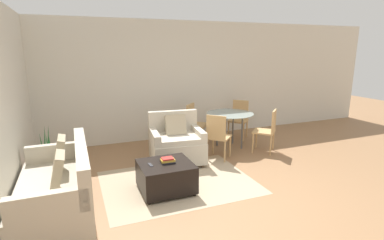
{
  "coord_description": "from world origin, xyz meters",
  "views": [
    {
      "loc": [
        -2.03,
        -3.42,
        2.11
      ],
      "look_at": [
        0.09,
        1.87,
        0.75
      ],
      "focal_mm": 28.0,
      "sensor_mm": 36.0,
      "label": 1
    }
  ],
  "objects_px": {
    "book_stack": "(168,160)",
    "dining_chair_far_right": "(239,117)",
    "potted_plant": "(49,165)",
    "dining_chair_far_left": "(195,121)",
    "ottoman": "(166,176)",
    "armchair": "(176,143)",
    "couch": "(59,190)",
    "dining_table": "(230,118)",
    "dining_chair_near_right": "(268,128)",
    "tv_remote_primary": "(150,165)",
    "dining_chair_near_left": "(218,134)"
  },
  "relations": [
    {
      "from": "tv_remote_primary",
      "to": "dining_table",
      "type": "distance_m",
      "value": 2.6
    },
    {
      "from": "couch",
      "to": "book_stack",
      "type": "distance_m",
      "value": 1.53
    },
    {
      "from": "dining_chair_near_right",
      "to": "ottoman",
      "type": "bearing_deg",
      "value": -160.03
    },
    {
      "from": "couch",
      "to": "dining_chair_near_left",
      "type": "xyz_separation_m",
      "value": [
        2.8,
        0.96,
        0.21
      ]
    },
    {
      "from": "book_stack",
      "to": "dining_chair_far_right",
      "type": "height_order",
      "value": "dining_chair_far_right"
    },
    {
      "from": "dining_chair_far_right",
      "to": "potted_plant",
      "type": "bearing_deg",
      "value": -168.27
    },
    {
      "from": "book_stack",
      "to": "potted_plant",
      "type": "height_order",
      "value": "potted_plant"
    },
    {
      "from": "ottoman",
      "to": "dining_chair_far_left",
      "type": "height_order",
      "value": "dining_chair_far_left"
    },
    {
      "from": "tv_remote_primary",
      "to": "dining_chair_near_right",
      "type": "distance_m",
      "value": 2.86
    },
    {
      "from": "couch",
      "to": "tv_remote_primary",
      "type": "xyz_separation_m",
      "value": [
        1.25,
        0.06,
        0.14
      ]
    },
    {
      "from": "couch",
      "to": "armchair",
      "type": "height_order",
      "value": "armchair"
    },
    {
      "from": "book_stack",
      "to": "dining_chair_far_left",
      "type": "relative_size",
      "value": 0.24
    },
    {
      "from": "dining_table",
      "to": "dining_chair_near_right",
      "type": "xyz_separation_m",
      "value": [
        0.58,
        -0.58,
        -0.15
      ]
    },
    {
      "from": "potted_plant",
      "to": "dining_chair_far_left",
      "type": "distance_m",
      "value": 3.12
    },
    {
      "from": "armchair",
      "to": "ottoman",
      "type": "bearing_deg",
      "value": -116.76
    },
    {
      "from": "dining_chair_near_right",
      "to": "book_stack",
      "type": "bearing_deg",
      "value": -160.07
    },
    {
      "from": "book_stack",
      "to": "dining_chair_far_left",
      "type": "distance_m",
      "value": 2.42
    },
    {
      "from": "book_stack",
      "to": "potted_plant",
      "type": "xyz_separation_m",
      "value": [
        -1.7,
        1.19,
        -0.27
      ]
    },
    {
      "from": "dining_table",
      "to": "dining_chair_near_right",
      "type": "height_order",
      "value": "dining_chair_near_right"
    },
    {
      "from": "tv_remote_primary",
      "to": "dining_chair_far_right",
      "type": "distance_m",
      "value": 3.41
    },
    {
      "from": "book_stack",
      "to": "dining_chair_near_left",
      "type": "height_order",
      "value": "dining_chair_near_left"
    },
    {
      "from": "couch",
      "to": "dining_chair_near_left",
      "type": "distance_m",
      "value": 2.96
    },
    {
      "from": "armchair",
      "to": "dining_chair_near_left",
      "type": "bearing_deg",
      "value": -11.66
    },
    {
      "from": "ottoman",
      "to": "dining_chair_near_right",
      "type": "distance_m",
      "value": 2.66
    },
    {
      "from": "book_stack",
      "to": "dining_chair_far_left",
      "type": "bearing_deg",
      "value": 58.08
    },
    {
      "from": "dining_chair_near_left",
      "to": "dining_chair_far_left",
      "type": "height_order",
      "value": "same"
    },
    {
      "from": "book_stack",
      "to": "dining_chair_far_right",
      "type": "xyz_separation_m",
      "value": [
        2.45,
        2.05,
        0.04
      ]
    },
    {
      "from": "armchair",
      "to": "couch",
      "type": "bearing_deg",
      "value": -151.01
    },
    {
      "from": "potted_plant",
      "to": "dining_table",
      "type": "height_order",
      "value": "potted_plant"
    },
    {
      "from": "armchair",
      "to": "tv_remote_primary",
      "type": "height_order",
      "value": "armchair"
    },
    {
      "from": "tv_remote_primary",
      "to": "armchair",
      "type": "bearing_deg",
      "value": 53.98
    },
    {
      "from": "ottoman",
      "to": "dining_chair_far_left",
      "type": "distance_m",
      "value": 2.47
    },
    {
      "from": "ottoman",
      "to": "dining_table",
      "type": "height_order",
      "value": "dining_table"
    },
    {
      "from": "couch",
      "to": "dining_table",
      "type": "distance_m",
      "value": 3.73
    },
    {
      "from": "potted_plant",
      "to": "dining_chair_far_right",
      "type": "height_order",
      "value": "dining_chair_far_right"
    },
    {
      "from": "book_stack",
      "to": "dining_chair_far_right",
      "type": "distance_m",
      "value": 3.19
    },
    {
      "from": "couch",
      "to": "dining_table",
      "type": "xyz_separation_m",
      "value": [
        3.38,
        1.54,
        0.35
      ]
    },
    {
      "from": "couch",
      "to": "dining_chair_near_right",
      "type": "height_order",
      "value": "couch"
    },
    {
      "from": "dining_chair_near_right",
      "to": "potted_plant",
      "type": "bearing_deg",
      "value": 175.79
    },
    {
      "from": "armchair",
      "to": "dining_table",
      "type": "height_order",
      "value": "armchair"
    },
    {
      "from": "couch",
      "to": "potted_plant",
      "type": "height_order",
      "value": "couch"
    },
    {
      "from": "tv_remote_primary",
      "to": "dining_chair_near_left",
      "type": "distance_m",
      "value": 1.79
    },
    {
      "from": "ottoman",
      "to": "potted_plant",
      "type": "height_order",
      "value": "potted_plant"
    },
    {
      "from": "ottoman",
      "to": "dining_chair_far_left",
      "type": "bearing_deg",
      "value": 57.53
    },
    {
      "from": "tv_remote_primary",
      "to": "dining_table",
      "type": "height_order",
      "value": "dining_table"
    },
    {
      "from": "dining_table",
      "to": "armchair",
      "type": "bearing_deg",
      "value": -162.79
    },
    {
      "from": "armchair",
      "to": "dining_chair_far_left",
      "type": "bearing_deg",
      "value": 52.19
    },
    {
      "from": "book_stack",
      "to": "dining_table",
      "type": "relative_size",
      "value": 0.21
    },
    {
      "from": "book_stack",
      "to": "dining_chair_far_right",
      "type": "bearing_deg",
      "value": 40.02
    },
    {
      "from": "tv_remote_primary",
      "to": "dining_chair_far_right",
      "type": "bearing_deg",
      "value": 37.19
    }
  ]
}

